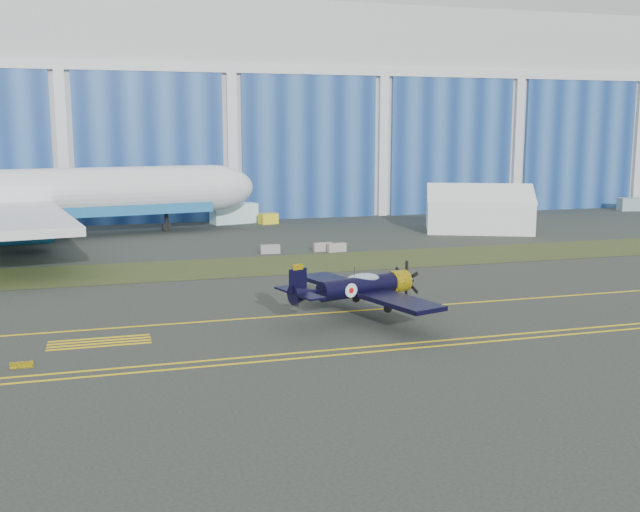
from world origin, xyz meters
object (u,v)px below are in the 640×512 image
object	(u,v)px
shipping_container	(234,213)
tug	(268,219)
jetliner	(2,139)
warbird	(358,287)
tent	(479,207)

from	to	relation	value
shipping_container	tug	bearing A→B (deg)	-37.55
jetliner	tug	size ratio (longest dim) A/B	31.06
warbird	jetliner	bearing A→B (deg)	103.35
tent	tug	bearing A→B (deg)	172.37
jetliner	shipping_container	bearing A→B (deg)	7.54
shipping_container	jetliner	bearing A→B (deg)	-176.24
jetliner	tug	bearing A→B (deg)	2.02
tent	shipping_container	xyz separation A→B (m)	(-27.96, 16.02, -1.65)
warbird	shipping_container	xyz separation A→B (m)	(0.94, 53.55, -0.93)
shipping_container	tug	xyz separation A→B (m)	(4.29, -1.94, -0.63)
tent	tug	distance (m)	27.64
warbird	shipping_container	world-z (taller)	warbird
jetliner	tent	world-z (taller)	jetliner
warbird	tug	bearing A→B (deg)	67.25
jetliner	tent	xyz separation A→B (m)	(55.35, -7.69, -8.50)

